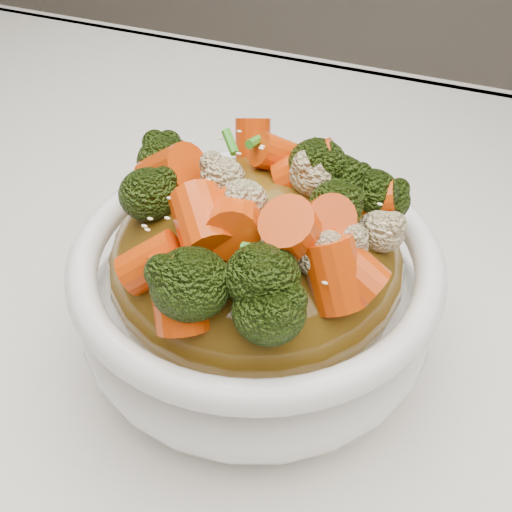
% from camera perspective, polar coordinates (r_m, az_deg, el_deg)
% --- Properties ---
extents(tablecloth, '(1.20, 0.80, 0.04)m').
position_cam_1_polar(tablecloth, '(0.45, 1.18, -5.49)').
color(tablecloth, silver).
rests_on(tablecloth, dining_table).
extents(bowl, '(0.23, 0.23, 0.09)m').
position_cam_1_polar(bowl, '(0.37, -0.00, -3.76)').
color(bowl, white).
rests_on(bowl, tablecloth).
extents(sauce_base, '(0.18, 0.18, 0.10)m').
position_cam_1_polar(sauce_base, '(0.35, -0.00, -0.37)').
color(sauce_base, '#563C0E').
rests_on(sauce_base, bowl).
extents(carrots, '(0.18, 0.18, 0.05)m').
position_cam_1_polar(carrots, '(0.32, -0.00, 8.15)').
color(carrots, '#D03F06').
rests_on(carrots, sauce_base).
extents(broccoli, '(0.18, 0.18, 0.04)m').
position_cam_1_polar(broccoli, '(0.32, -0.00, 8.00)').
color(broccoli, black).
rests_on(broccoli, sauce_base).
extents(cauliflower, '(0.18, 0.18, 0.04)m').
position_cam_1_polar(cauliflower, '(0.32, -0.00, 7.69)').
color(cauliflower, '#CFC08D').
rests_on(cauliflower, sauce_base).
extents(scallions, '(0.14, 0.14, 0.02)m').
position_cam_1_polar(scallions, '(0.31, -0.00, 8.30)').
color(scallions, '#32891F').
rests_on(scallions, sauce_base).
extents(sesame_seeds, '(0.16, 0.16, 0.01)m').
position_cam_1_polar(sesame_seeds, '(0.31, -0.00, 8.30)').
color(sesame_seeds, beige).
rests_on(sesame_seeds, sauce_base).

